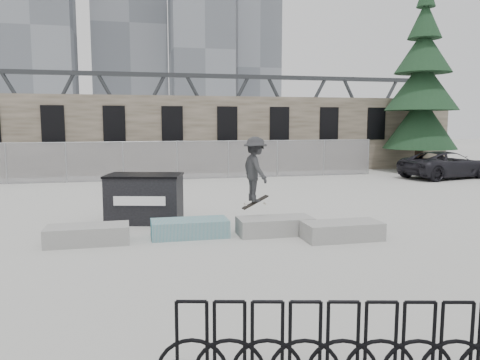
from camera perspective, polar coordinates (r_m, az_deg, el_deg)
name	(u,v)px	position (r m, az deg, el deg)	size (l,w,h in m)	color
ground	(222,235)	(12.60, -2.17, -6.72)	(120.00, 120.00, 0.00)	#B2B2AD
stone_wall	(171,135)	(28.36, -8.45, 5.50)	(36.00, 2.58, 4.50)	brown
chainlink_fence	(177,160)	(24.71, -7.69, 2.46)	(22.06, 0.06, 2.02)	gray
planter_far_left	(88,234)	(12.27, -18.08, -6.26)	(2.00, 0.90, 0.46)	#989895
planter_center_left	(190,227)	(12.43, -6.15, -5.76)	(2.00, 0.90, 0.46)	teal
planter_center_right	(275,225)	(12.67, 4.28, -5.50)	(2.00, 0.90, 0.46)	#989895
planter_offset	(342,230)	(12.36, 12.36, -5.97)	(2.00, 0.90, 0.46)	#989895
dumpster	(145,198)	(14.38, -11.54, -2.15)	(2.47, 1.86, 1.45)	black
bike_rack	(343,339)	(6.00, 12.43, -18.42)	(4.38, 1.10, 0.90)	black
spruce_tree	(422,88)	(30.52, 21.31, 10.35)	(4.32, 4.32, 11.50)	#38281E
skyline_towers	(135,39)	(107.33, -12.73, 16.47)	(58.00, 28.00, 48.00)	slate
truss_bridge	(218,114)	(68.15, -2.70, 8.04)	(70.00, 3.00, 9.80)	#2D3033
suv	(446,165)	(27.50, 23.81, 1.73)	(2.40, 5.20, 1.45)	black
skateboarder	(255,169)	(12.86, 1.88, 1.31)	(0.85, 1.25, 1.99)	#2A2A2C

